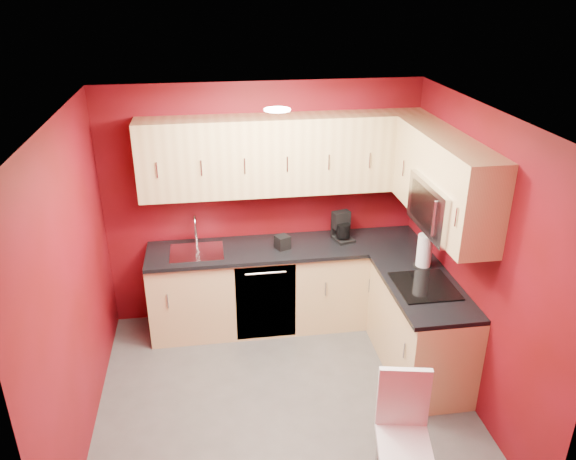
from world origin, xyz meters
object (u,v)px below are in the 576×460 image
object	(u,v)px
sink	(197,248)
napkin_holder	(282,242)
microwave	(447,207)
coffee_maker	(344,227)
dining_chair	(404,438)
paper_towel	(424,251)

from	to	relation	value
sink	napkin_holder	bearing A→B (deg)	-4.26
microwave	coffee_maker	bearing A→B (deg)	120.07
microwave	dining_chair	distance (m)	1.86
coffee_maker	napkin_holder	distance (m)	0.66
napkin_holder	dining_chair	size ratio (longest dim) A/B	0.15
dining_chair	coffee_maker	bearing A→B (deg)	99.26
coffee_maker	napkin_holder	xyz separation A→B (m)	(-0.65, -0.09, -0.08)
sink	microwave	bearing A→B (deg)	-25.60
napkin_holder	paper_towel	bearing A→B (deg)	-24.72
coffee_maker	paper_towel	world-z (taller)	paper_towel
sink	coffee_maker	bearing A→B (deg)	1.16
microwave	sink	world-z (taller)	microwave
microwave	paper_towel	size ratio (longest dim) A/B	2.36
sink	paper_towel	world-z (taller)	sink
microwave	napkin_holder	xyz separation A→B (m)	(-1.24, 0.94, -0.68)
microwave	paper_towel	bearing A→B (deg)	88.84
microwave	napkin_holder	distance (m)	1.70
coffee_maker	sink	bearing A→B (deg)	165.67
sink	coffee_maker	size ratio (longest dim) A/B	1.75
napkin_holder	sink	bearing A→B (deg)	175.74
napkin_holder	paper_towel	world-z (taller)	paper_towel
paper_towel	dining_chair	distance (m)	1.86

